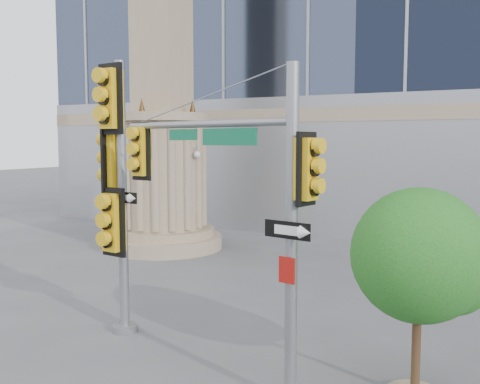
% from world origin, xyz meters
% --- Properties ---
extents(ground, '(120.00, 120.00, 0.00)m').
position_xyz_m(ground, '(0.00, 0.00, 0.00)').
color(ground, '#545456').
rests_on(ground, ground).
extents(monument, '(4.40, 4.40, 16.60)m').
position_xyz_m(monument, '(-6.00, 9.00, 5.52)').
color(monument, '#9D856A').
rests_on(monument, ground).
extents(main_signal_pole, '(3.98, 1.27, 5.21)m').
position_xyz_m(main_signal_pole, '(1.67, -0.20, 3.23)').
color(main_signal_pole, slate).
rests_on(main_signal_pole, ground).
extents(secondary_signal_pole, '(0.99, 0.83, 5.71)m').
position_xyz_m(secondary_signal_pole, '(-1.80, 0.93, 3.35)').
color(secondary_signal_pole, slate).
rests_on(secondary_signal_pole, ground).
extents(street_tree, '(2.15, 2.10, 3.35)m').
position_xyz_m(street_tree, '(4.35, 0.62, 2.21)').
color(street_tree, '#9D856A').
rests_on(street_tree, ground).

